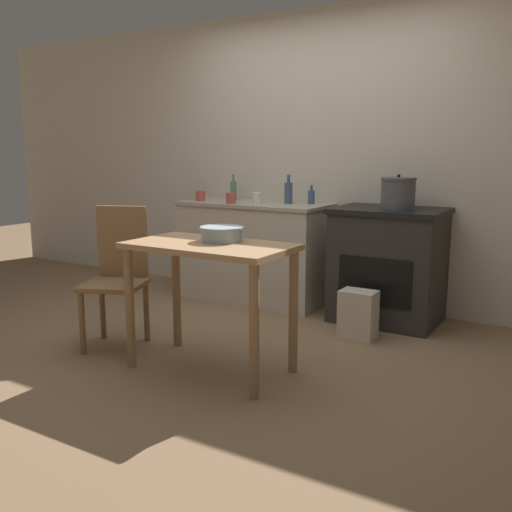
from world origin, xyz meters
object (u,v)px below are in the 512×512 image
Objects in this scene: stove at (388,265)px; bottle_left at (288,193)px; bottle_far_left at (312,197)px; stock_pot at (398,193)px; flour_sack at (358,314)px; bottle_mid_left at (233,190)px; chair at (118,273)px; cup_center at (200,196)px; mixing_bowl_large at (222,233)px; work_table at (210,268)px; cup_center_left at (231,198)px; cup_center_right at (257,198)px.

bottle_left is at bearing 176.36° from stove.
stock_pot is at bearing -13.49° from bottle_far_left.
flour_sack is 1.83m from bottle_mid_left.
cup_center is (-0.32, 1.39, 0.43)m from chair.
chair is (-1.43, -1.52, 0.06)m from stove.
stove is 3.35× the size of mixing_bowl_large.
stock_pot reaches higher than bottle_far_left.
stock_pot is 2.87× the size of cup_center.
cup_center_left is (-0.76, 1.37, 0.29)m from work_table.
stock_pot reaches higher than cup_center_right.
stock_pot is 0.85m from bottle_far_left.
work_table is 2.85× the size of flour_sack.
stock_pot is 1.23m from cup_center_right.
bottle_mid_left is 0.38m from cup_center_left.
bottle_mid_left is 0.46m from cup_center_right.
flour_sack is 3.76× the size of cup_center.
bottle_left is at bearing 101.57° from work_table.
stove is 1.63m from mixing_bowl_large.
work_table is 3.71× the size of mixing_bowl_large.
cup_center is at bearing 130.85° from mixing_bowl_large.
bottle_far_left is 1.03m from cup_center.
stock_pot reaches higher than bottle_mid_left.
bottle_far_left reaches higher than work_table.
bottle_mid_left is (-0.97, 1.60, 0.13)m from mixing_bowl_large.
bottle_far_left is 1.72× the size of cup_center.
bottle_mid_left is at bearing 173.71° from stock_pot.
stock_pot is at bearing 65.50° from mixing_bowl_large.
work_table is 6.22× the size of bottle_far_left.
flour_sack is 1.25m from bottle_far_left.
cup_center is (-1.15, 1.45, 0.29)m from work_table.
stock_pot is 2.68× the size of cup_center_right.
cup_center_right is (-1.22, -0.05, -0.09)m from stock_pot.
bottle_left is (-0.35, 1.53, 0.14)m from mixing_bowl_large.
cup_center is (-0.81, -0.18, -0.05)m from bottle_left.
chair is at bearing -135.61° from stock_pot.
work_table is 1.97m from bottle_mid_left.
flour_sack is 1.30× the size of mixing_bowl_large.
cup_center is at bearing 166.74° from flour_sack.
bottle_left reaches higher than mixing_bowl_large.
cup_center_left is (-1.32, 0.33, 0.76)m from flour_sack.
cup_center_left is at bearing -150.69° from bottle_far_left.
bottle_far_left is (-0.71, 0.67, 0.78)m from flour_sack.
bottle_left is at bearing 36.36° from cup_center_right.
mixing_bowl_large is at bearing 78.42° from work_table.
bottle_far_left reaches higher than stove.
bottle_far_left is 0.47m from cup_center_right.
mixing_bowl_large is 1.50m from cup_center_left.
flour_sack is (1.39, 0.99, -0.33)m from chair.
bottle_left reaches higher than bottle_far_left.
stove is 2.08m from chair.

